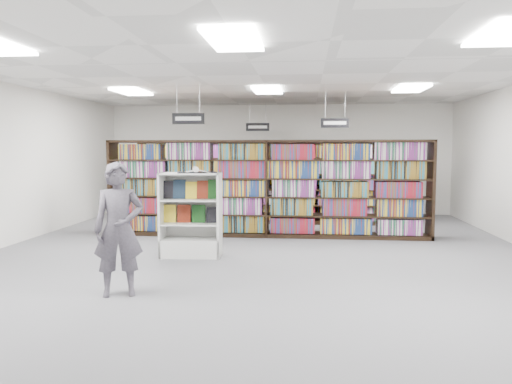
# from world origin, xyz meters

# --- Properties ---
(floor) EXTENTS (12.00, 12.00, 0.00)m
(floor) POSITION_xyz_m (0.00, 0.00, 0.00)
(floor) COLOR #5A5A5F
(floor) RESTS_ON ground
(ceiling) EXTENTS (10.00, 12.00, 0.10)m
(ceiling) POSITION_xyz_m (0.00, 0.00, 3.20)
(ceiling) COLOR white
(ceiling) RESTS_ON wall_back
(wall_back) EXTENTS (10.00, 0.10, 3.20)m
(wall_back) POSITION_xyz_m (0.00, 6.00, 1.60)
(wall_back) COLOR white
(wall_back) RESTS_ON ground
(wall_front) EXTENTS (10.00, 0.10, 3.20)m
(wall_front) POSITION_xyz_m (0.00, -6.00, 1.60)
(wall_front) COLOR white
(wall_front) RESTS_ON ground
(bookshelf_row_near) EXTENTS (7.00, 0.60, 2.10)m
(bookshelf_row_near) POSITION_xyz_m (0.00, 2.00, 1.05)
(bookshelf_row_near) COLOR black
(bookshelf_row_near) RESTS_ON floor
(bookshelf_row_mid) EXTENTS (7.00, 0.60, 2.10)m
(bookshelf_row_mid) POSITION_xyz_m (0.00, 4.00, 1.05)
(bookshelf_row_mid) COLOR black
(bookshelf_row_mid) RESTS_ON floor
(bookshelf_row_far) EXTENTS (7.00, 0.60, 2.10)m
(bookshelf_row_far) POSITION_xyz_m (0.00, 5.70, 1.05)
(bookshelf_row_far) COLOR black
(bookshelf_row_far) RESTS_ON floor
(aisle_sign_left) EXTENTS (0.65, 0.02, 0.80)m
(aisle_sign_left) POSITION_xyz_m (-1.50, 1.00, 2.53)
(aisle_sign_left) COLOR #B2B2B7
(aisle_sign_left) RESTS_ON ceiling
(aisle_sign_right) EXTENTS (0.65, 0.02, 0.80)m
(aisle_sign_right) POSITION_xyz_m (1.50, 3.00, 2.53)
(aisle_sign_right) COLOR #B2B2B7
(aisle_sign_right) RESTS_ON ceiling
(aisle_sign_center) EXTENTS (0.65, 0.02, 0.80)m
(aisle_sign_center) POSITION_xyz_m (-0.50, 5.00, 2.53)
(aisle_sign_center) COLOR #B2B2B7
(aisle_sign_center) RESTS_ON ceiling
(troffer_front_center) EXTENTS (0.60, 1.20, 0.04)m
(troffer_front_center) POSITION_xyz_m (0.00, -3.00, 3.16)
(troffer_front_center) COLOR white
(troffer_front_center) RESTS_ON ceiling
(troffer_front_right) EXTENTS (0.60, 1.20, 0.04)m
(troffer_front_right) POSITION_xyz_m (3.00, -3.00, 3.16)
(troffer_front_right) COLOR white
(troffer_front_right) RESTS_ON ceiling
(troffer_back_left) EXTENTS (0.60, 1.20, 0.04)m
(troffer_back_left) POSITION_xyz_m (-3.00, 2.00, 3.16)
(troffer_back_left) COLOR white
(troffer_back_left) RESTS_ON ceiling
(troffer_back_center) EXTENTS (0.60, 1.20, 0.04)m
(troffer_back_center) POSITION_xyz_m (0.00, 2.00, 3.16)
(troffer_back_center) COLOR white
(troffer_back_center) RESTS_ON ceiling
(troffer_back_right) EXTENTS (0.60, 1.20, 0.04)m
(troffer_back_right) POSITION_xyz_m (3.00, 2.00, 3.16)
(troffer_back_right) COLOR white
(troffer_back_right) RESTS_ON ceiling
(endcap_display) EXTENTS (1.09, 0.58, 1.49)m
(endcap_display) POSITION_xyz_m (-1.19, -0.16, 0.50)
(endcap_display) COLOR silver
(endcap_display) RESTS_ON floor
(open_book) EXTENTS (0.76, 0.55, 0.13)m
(open_book) POSITION_xyz_m (-1.08, -0.20, 1.52)
(open_book) COLOR black
(open_book) RESTS_ON endcap_display
(shopper) EXTENTS (0.74, 0.60, 1.74)m
(shopper) POSITION_xyz_m (-1.58, -2.62, 0.87)
(shopper) COLOR #514D58
(shopper) RESTS_ON floor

